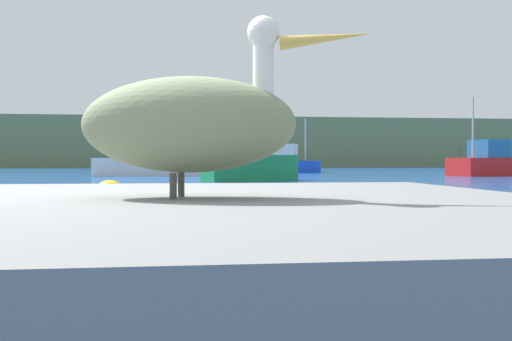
{
  "coord_description": "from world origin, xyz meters",
  "views": [
    {
      "loc": [
        0.73,
        -3.07,
        1.04
      ],
      "look_at": [
        3.01,
        16.2,
        0.66
      ],
      "focal_mm": 37.46,
      "sensor_mm": 36.0,
      "label": 1
    }
  ],
  "objects_px": {
    "pelican": "(191,122)",
    "fishing_boat_red": "(493,163)",
    "fishing_boat_white": "(153,161)",
    "mooring_buoy": "(110,197)",
    "fishing_boat_blue": "(285,162)",
    "fishing_boat_green": "(247,161)"
  },
  "relations": [
    {
      "from": "fishing_boat_green",
      "to": "fishing_boat_white",
      "type": "height_order",
      "value": "fishing_boat_white"
    },
    {
      "from": "pelican",
      "to": "fishing_boat_red",
      "type": "bearing_deg",
      "value": 68.66
    },
    {
      "from": "fishing_boat_blue",
      "to": "fishing_boat_green",
      "type": "bearing_deg",
      "value": -80.74
    },
    {
      "from": "fishing_boat_green",
      "to": "fishing_boat_blue",
      "type": "distance_m",
      "value": 19.09
    },
    {
      "from": "fishing_boat_blue",
      "to": "mooring_buoy",
      "type": "relative_size",
      "value": 8.98
    },
    {
      "from": "mooring_buoy",
      "to": "fishing_boat_red",
      "type": "bearing_deg",
      "value": 47.29
    },
    {
      "from": "fishing_boat_red",
      "to": "fishing_boat_white",
      "type": "distance_m",
      "value": 23.05
    },
    {
      "from": "fishing_boat_green",
      "to": "fishing_boat_blue",
      "type": "xyz_separation_m",
      "value": [
        5.15,
        18.38,
        -0.17
      ]
    },
    {
      "from": "pelican",
      "to": "fishing_boat_red",
      "type": "distance_m",
      "value": 37.5
    },
    {
      "from": "fishing_boat_white",
      "to": "mooring_buoy",
      "type": "relative_size",
      "value": 11.25
    },
    {
      "from": "pelican",
      "to": "fishing_boat_red",
      "type": "xyz_separation_m",
      "value": [
        20.18,
        31.6,
        -0.36
      ]
    },
    {
      "from": "pelican",
      "to": "fishing_boat_red",
      "type": "height_order",
      "value": "fishing_boat_red"
    },
    {
      "from": "fishing_boat_red",
      "to": "mooring_buoy",
      "type": "relative_size",
      "value": 10.79
    },
    {
      "from": "pelican",
      "to": "fishing_boat_green",
      "type": "height_order",
      "value": "fishing_boat_green"
    },
    {
      "from": "fishing_boat_green",
      "to": "mooring_buoy",
      "type": "bearing_deg",
      "value": 47.98
    },
    {
      "from": "pelican",
      "to": "fishing_boat_green",
      "type": "bearing_deg",
      "value": 94.83
    },
    {
      "from": "pelican",
      "to": "fishing_boat_white",
      "type": "height_order",
      "value": "fishing_boat_white"
    },
    {
      "from": "fishing_boat_white",
      "to": "mooring_buoy",
      "type": "bearing_deg",
      "value": -93.85
    },
    {
      "from": "fishing_boat_green",
      "to": "fishing_boat_blue",
      "type": "height_order",
      "value": "fishing_boat_blue"
    },
    {
      "from": "fishing_boat_red",
      "to": "mooring_buoy",
      "type": "xyz_separation_m",
      "value": [
        -21.75,
        -23.56,
        -0.52
      ]
    },
    {
      "from": "fishing_boat_blue",
      "to": "mooring_buoy",
      "type": "distance_m",
      "value": 35.88
    },
    {
      "from": "fishing_boat_blue",
      "to": "fishing_boat_white",
      "type": "relative_size",
      "value": 0.8
    }
  ]
}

